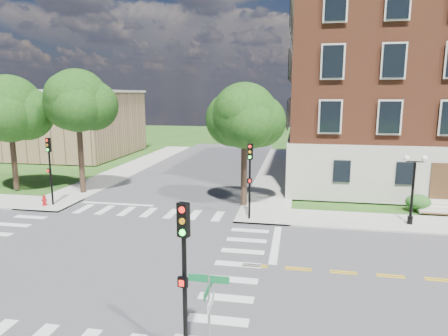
% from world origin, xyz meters
% --- Properties ---
extents(ground, '(160.00, 160.00, 0.00)m').
position_xyz_m(ground, '(0.00, 0.00, 0.00)').
color(ground, '#244714').
rests_on(ground, ground).
extents(road_ew, '(90.00, 12.00, 0.01)m').
position_xyz_m(road_ew, '(0.00, 0.00, 0.01)').
color(road_ew, '#3D3D3F').
rests_on(road_ew, ground).
extents(road_ns, '(12.00, 90.00, 0.01)m').
position_xyz_m(road_ns, '(0.00, 0.00, 0.01)').
color(road_ns, '#3D3D3F').
rests_on(road_ns, ground).
extents(sidewalk_ne, '(34.00, 34.00, 0.12)m').
position_xyz_m(sidewalk_ne, '(15.38, 15.38, 0.06)').
color(sidewalk_ne, '#9E9B93').
rests_on(sidewalk_ne, ground).
extents(sidewalk_nw, '(34.00, 34.00, 0.12)m').
position_xyz_m(sidewalk_nw, '(-15.38, 15.38, 0.06)').
color(sidewalk_nw, '#9E9B93').
rests_on(sidewalk_nw, ground).
extents(crosswalk_east, '(2.20, 10.20, 0.02)m').
position_xyz_m(crosswalk_east, '(7.20, 0.00, 0.00)').
color(crosswalk_east, silver).
rests_on(crosswalk_east, ground).
extents(stop_bar_east, '(0.40, 5.50, 0.00)m').
position_xyz_m(stop_bar_east, '(8.80, 3.00, 0.00)').
color(stop_bar_east, silver).
rests_on(stop_bar_east, ground).
extents(secondary_building, '(20.40, 15.40, 8.30)m').
position_xyz_m(secondary_building, '(-22.00, 30.00, 4.28)').
color(secondary_building, '#836448').
rests_on(secondary_building, ground).
extents(tree_b, '(5.38, 5.38, 9.33)m').
position_xyz_m(tree_b, '(-13.02, 11.09, 6.74)').
color(tree_b, black).
rests_on(tree_b, ground).
extents(tree_c, '(4.87, 4.87, 9.73)m').
position_xyz_m(tree_c, '(-7.11, 11.26, 7.38)').
color(tree_c, black).
rests_on(tree_c, ground).
extents(tree_d, '(4.54, 4.54, 8.61)m').
position_xyz_m(tree_d, '(6.13, 9.89, 6.42)').
color(tree_d, black).
rests_on(tree_d, ground).
extents(traffic_signal_se, '(0.37, 0.44, 4.80)m').
position_xyz_m(traffic_signal_se, '(6.67, -7.09, 3.19)').
color(traffic_signal_se, black).
rests_on(traffic_signal_se, ground).
extents(traffic_signal_ne, '(0.38, 0.46, 4.80)m').
position_xyz_m(traffic_signal_ne, '(6.91, 6.78, 3.19)').
color(traffic_signal_ne, black).
rests_on(traffic_signal_ne, ground).
extents(traffic_signal_nw, '(0.38, 0.46, 4.80)m').
position_xyz_m(traffic_signal_nw, '(-7.33, 7.48, 3.19)').
color(traffic_signal_nw, black).
rests_on(traffic_signal_nw, ground).
extents(twin_lamp_west, '(1.36, 0.36, 4.23)m').
position_xyz_m(twin_lamp_west, '(16.67, 7.49, 2.52)').
color(twin_lamp_west, black).
rests_on(twin_lamp_west, ground).
extents(street_sign_pole, '(1.10, 1.10, 3.10)m').
position_xyz_m(street_sign_pole, '(7.59, -7.91, 2.31)').
color(street_sign_pole, gray).
rests_on(street_sign_pole, ground).
extents(fire_hydrant, '(0.35, 0.35, 0.75)m').
position_xyz_m(fire_hydrant, '(-7.76, 7.15, 0.46)').
color(fire_hydrant, '#A40C0D').
rests_on(fire_hydrant, ground).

